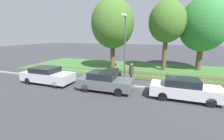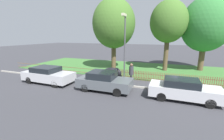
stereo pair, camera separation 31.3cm
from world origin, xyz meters
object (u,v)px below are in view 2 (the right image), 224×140
at_px(tree_nearest_kerb, 114,24).
at_px(street_lamp, 124,42).
at_px(parked_car_silver_hatchback, 48,75).
at_px(parked_car_black_saloon, 104,81).
at_px(tree_behind_motorcycle, 169,22).
at_px(covered_motorcycle, 113,72).
at_px(tree_mid_park, 206,24).
at_px(parked_car_navy_estate, 184,89).
at_px(pedestrian_near_fence, 131,73).

xyz_separation_m(tree_nearest_kerb, street_lamp, (2.81, -5.28, -1.79)).
distance_m(parked_car_silver_hatchback, parked_car_black_saloon, 5.30).
xyz_separation_m(tree_behind_motorcycle, street_lamp, (-3.10, -6.75, -1.93)).
xyz_separation_m(parked_car_black_saloon, covered_motorcycle, (-0.36, 2.83, -0.04)).
bearing_deg(covered_motorcycle, parked_car_black_saloon, -86.11).
bearing_deg(tree_mid_park, parked_car_navy_estate, -104.81).
bearing_deg(pedestrian_near_fence, tree_mid_park, -49.17).
bearing_deg(pedestrian_near_fence, parked_car_black_saloon, 129.92).
relative_size(tree_mid_park, street_lamp, 1.47).
relative_size(tree_nearest_kerb, tree_mid_park, 0.99).
bearing_deg(parked_car_navy_estate, street_lamp, 160.19).
distance_m(parked_car_silver_hatchback, tree_nearest_kerb, 9.16).
bearing_deg(street_lamp, parked_car_silver_hatchback, -163.87).
distance_m(parked_car_silver_hatchback, pedestrian_near_fence, 7.17).
height_order(parked_car_silver_hatchback, street_lamp, street_lamp).
relative_size(tree_behind_motorcycle, street_lamp, 1.39).
xyz_separation_m(parked_car_navy_estate, pedestrian_near_fence, (-3.82, 1.77, 0.33)).
bearing_deg(parked_car_silver_hatchback, covered_motorcycle, 31.04).
distance_m(parked_car_black_saloon, pedestrian_near_fence, 2.52).
bearing_deg(tree_nearest_kerb, street_lamp, -62.01).
relative_size(parked_car_silver_hatchback, pedestrian_near_fence, 2.47).
bearing_deg(tree_nearest_kerb, parked_car_silver_hatchback, -116.21).
bearing_deg(parked_car_navy_estate, tree_behind_motorcycle, 99.45).
height_order(tree_nearest_kerb, tree_mid_park, tree_mid_park).
distance_m(parked_car_black_saloon, tree_behind_motorcycle, 10.62).
distance_m(parked_car_navy_estate, tree_nearest_kerb, 11.02).
xyz_separation_m(parked_car_navy_estate, tree_mid_park, (2.61, 9.87, 4.53)).
bearing_deg(tree_behind_motorcycle, parked_car_black_saloon, -115.58).
bearing_deg(parked_car_navy_estate, tree_mid_park, 75.78).
height_order(parked_car_black_saloon, tree_behind_motorcycle, tree_behind_motorcycle).
relative_size(parked_car_navy_estate, street_lamp, 0.76).
bearing_deg(tree_behind_motorcycle, covered_motorcycle, -127.88).
xyz_separation_m(parked_car_silver_hatchback, tree_behind_motorcycle, (9.40, 8.58, 4.76)).
relative_size(parked_car_navy_estate, tree_nearest_kerb, 0.52).
height_order(parked_car_black_saloon, parked_car_navy_estate, parked_car_black_saloon).
bearing_deg(tree_behind_motorcycle, pedestrian_near_fence, -110.76).
height_order(covered_motorcycle, tree_mid_park, tree_mid_park).
bearing_deg(parked_car_black_saloon, covered_motorcycle, 96.74).
bearing_deg(tree_behind_motorcycle, street_lamp, -114.64).
xyz_separation_m(parked_car_black_saloon, parked_car_navy_estate, (5.41, 0.17, -0.02)).
bearing_deg(tree_mid_park, parked_car_silver_hatchback, -142.95).
height_order(parked_car_black_saloon, tree_mid_park, tree_mid_park).
bearing_deg(pedestrian_near_fence, parked_car_silver_hatchback, 95.07).
bearing_deg(pedestrian_near_fence, parked_car_navy_estate, -125.58).
distance_m(parked_car_black_saloon, covered_motorcycle, 2.86).
xyz_separation_m(covered_motorcycle, pedestrian_near_fence, (1.95, -0.90, 0.34)).
height_order(tree_nearest_kerb, tree_behind_motorcycle, tree_nearest_kerb).
bearing_deg(tree_nearest_kerb, tree_mid_park, 16.74).
relative_size(parked_car_silver_hatchback, parked_car_black_saloon, 1.12).
distance_m(tree_behind_motorcycle, pedestrian_near_fence, 8.37).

